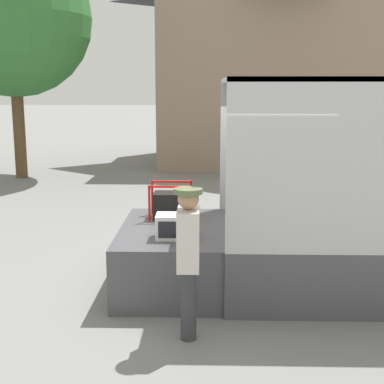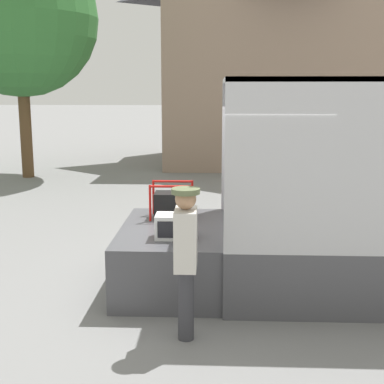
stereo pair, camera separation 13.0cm
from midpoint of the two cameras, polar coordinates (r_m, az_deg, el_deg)
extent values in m
plane|color=gray|center=(7.86, 3.65, -9.76)|extent=(160.00, 160.00, 0.00)
cube|color=#4C4C51|center=(8.00, 17.96, -6.71)|extent=(3.92, 2.47, 0.84)
cube|color=silver|center=(8.86, 16.48, 4.71)|extent=(3.92, 0.06, 2.07)
cube|color=silver|center=(7.65, 19.07, 11.19)|extent=(3.92, 2.47, 0.06)
cylinder|color=orange|center=(7.68, 17.02, -2.68)|extent=(0.30, 0.30, 0.38)
cube|color=#4C4C51|center=(7.73, -1.69, -6.78)|extent=(1.44, 2.35, 0.84)
cube|color=white|center=(7.03, -1.21, -3.67)|extent=(0.53, 0.36, 0.32)
cube|color=black|center=(6.86, -1.75, -4.05)|extent=(0.34, 0.01, 0.22)
cube|color=black|center=(8.12, -1.72, -1.41)|extent=(0.51, 0.38, 0.39)
cylinder|color=slate|center=(8.10, -0.27, -1.29)|extent=(0.19, 0.21, 0.21)
cylinder|color=red|center=(7.92, -4.02, -1.19)|extent=(0.04, 0.04, 0.54)
cylinder|color=red|center=(7.87, 0.36, -1.24)|extent=(0.04, 0.04, 0.54)
cylinder|color=red|center=(8.34, -3.69, -0.56)|extent=(0.04, 0.04, 0.54)
cylinder|color=red|center=(8.30, 0.47, -0.59)|extent=(0.04, 0.04, 0.54)
cylinder|color=red|center=(7.84, -1.85, 0.59)|extent=(0.61, 0.04, 0.04)
cylinder|color=red|center=(8.27, -1.62, 1.14)|extent=(0.61, 0.04, 0.04)
cylinder|color=#38383D|center=(6.09, -0.03, -11.84)|extent=(0.18, 0.18, 0.84)
cube|color=beige|center=(5.84, -0.03, -5.04)|extent=(0.24, 0.44, 0.66)
sphere|color=tan|center=(5.73, -0.03, -0.74)|extent=(0.23, 0.23, 0.23)
cylinder|color=#606B47|center=(5.72, -0.03, 0.10)|extent=(0.31, 0.31, 0.06)
cube|color=gray|center=(20.77, 9.28, 11.38)|extent=(8.16, 6.16, 5.90)
cylinder|color=brown|center=(17.57, -17.08, 5.94)|extent=(0.36, 0.36, 2.73)
sphere|color=#337033|center=(17.64, -17.75, 17.29)|extent=(4.72, 4.72, 4.72)
camera|label=1|loc=(0.07, -89.49, 0.10)|focal=50.00mm
camera|label=2|loc=(0.07, 90.51, -0.10)|focal=50.00mm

